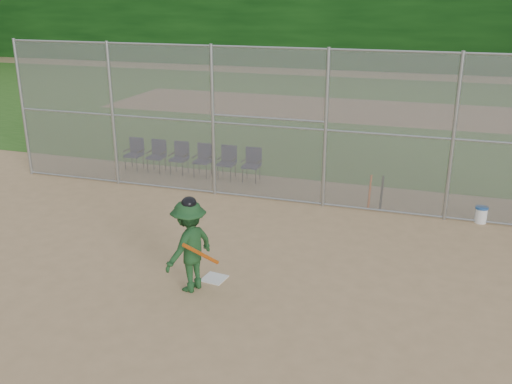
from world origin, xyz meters
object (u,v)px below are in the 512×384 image
(home_plate, at_px, (214,278))
(batter_at_plate, at_px, (189,245))
(water_cooler, at_px, (481,214))
(chair_0, at_px, (134,154))

(home_plate, height_order, batter_at_plate, batter_at_plate)
(batter_at_plate, bearing_deg, water_cooler, 44.27)
(water_cooler, bearing_deg, batter_at_plate, -135.73)
(home_plate, relative_size, chair_0, 0.44)
(batter_at_plate, relative_size, chair_0, 1.90)
(water_cooler, xyz_separation_m, chair_0, (-10.08, 1.34, 0.28))
(water_cooler, bearing_deg, home_plate, -137.12)
(home_plate, relative_size, batter_at_plate, 0.23)
(chair_0, bearing_deg, batter_at_plate, -53.32)
(chair_0, bearing_deg, home_plate, -49.63)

